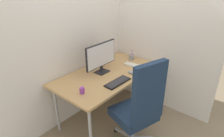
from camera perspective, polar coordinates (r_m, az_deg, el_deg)
ground_plane at (r=3.16m, az=-1.07°, el=-13.39°), size 8.00×8.00×0.00m
wall_back at (r=2.84m, az=-8.25°, el=13.34°), size 2.88×0.04×2.80m
wall_side_right at (r=3.09m, az=11.71°, el=14.03°), size 0.04×2.14×2.80m
desk at (r=2.79m, az=-1.18°, el=-2.29°), size 1.56×0.82×0.74m
office_chair at (r=2.31m, az=8.07°, el=-11.12°), size 0.57×0.61×1.21m
monitor at (r=2.70m, az=-3.21°, el=3.65°), size 0.55×0.15×0.43m
keyboard at (r=2.51m, az=1.67°, el=-4.02°), size 0.39×0.15×0.02m
mouse at (r=2.76m, az=5.51°, el=-1.08°), size 0.08×0.09×0.04m
pen_holder at (r=3.22m, az=5.71°, el=3.32°), size 0.09×0.09×0.17m
notebook at (r=3.00m, az=5.83°, el=1.06°), size 0.12×0.24×0.02m
desk_clamp_accessory at (r=2.30m, az=-8.76°, el=-6.36°), size 0.04×0.04×0.08m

